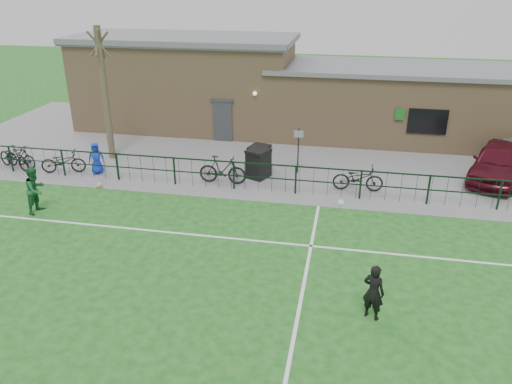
% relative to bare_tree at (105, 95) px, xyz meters
% --- Properties ---
extents(ground, '(90.00, 90.00, 0.00)m').
position_rel_bare_tree_xyz_m(ground, '(8.00, -10.50, -3.00)').
color(ground, '#185319').
rests_on(ground, ground).
extents(paving_strip, '(34.00, 13.00, 0.02)m').
position_rel_bare_tree_xyz_m(paving_strip, '(8.00, 3.00, -2.99)').
color(paving_strip, slate).
rests_on(paving_strip, ground).
extents(pitch_line_touch, '(28.00, 0.10, 0.01)m').
position_rel_bare_tree_xyz_m(pitch_line_touch, '(8.00, -2.70, -3.00)').
color(pitch_line_touch, white).
rests_on(pitch_line_touch, ground).
extents(pitch_line_mid, '(28.00, 0.10, 0.01)m').
position_rel_bare_tree_xyz_m(pitch_line_mid, '(8.00, -6.50, -3.00)').
color(pitch_line_mid, white).
rests_on(pitch_line_mid, ground).
extents(pitch_line_perp, '(0.10, 16.00, 0.01)m').
position_rel_bare_tree_xyz_m(pitch_line_perp, '(10.00, -10.50, -3.00)').
color(pitch_line_perp, white).
rests_on(pitch_line_perp, ground).
extents(perimeter_fence, '(28.00, 0.10, 1.20)m').
position_rel_bare_tree_xyz_m(perimeter_fence, '(8.00, -2.50, -2.40)').
color(perimeter_fence, black).
rests_on(perimeter_fence, ground).
extents(bare_tree, '(0.30, 0.30, 6.00)m').
position_rel_bare_tree_xyz_m(bare_tree, '(0.00, 0.00, 0.00)').
color(bare_tree, '#4B3E2D').
rests_on(bare_tree, ground).
extents(wheelie_bin_left, '(1.05, 1.11, 1.16)m').
position_rel_bare_tree_xyz_m(wheelie_bin_left, '(7.24, -1.09, -2.40)').
color(wheelie_bin_left, black).
rests_on(wheelie_bin_left, paving_strip).
extents(wheelie_bin_right, '(0.95, 1.02, 1.13)m').
position_rel_bare_tree_xyz_m(wheelie_bin_right, '(7.18, -0.54, -2.41)').
color(wheelie_bin_right, black).
rests_on(wheelie_bin_right, paving_strip).
extents(sign_post, '(0.08, 0.08, 2.00)m').
position_rel_bare_tree_xyz_m(sign_post, '(8.82, -0.22, -1.98)').
color(sign_post, black).
rests_on(sign_post, paving_strip).
extents(car_maroon, '(3.38, 4.94, 1.56)m').
position_rel_bare_tree_xyz_m(car_maroon, '(17.12, 0.61, -2.20)').
color(car_maroon, '#470C18').
rests_on(car_maroon, paving_strip).
extents(bicycle_a, '(2.15, 1.39, 1.07)m').
position_rel_bare_tree_xyz_m(bicycle_a, '(-3.63, -2.12, -2.45)').
color(bicycle_a, black).
rests_on(bicycle_a, paving_strip).
extents(bicycle_b, '(1.74, 0.77, 1.01)m').
position_rel_bare_tree_xyz_m(bicycle_b, '(-3.43, -1.98, -2.47)').
color(bicycle_b, black).
rests_on(bicycle_b, paving_strip).
extents(bicycle_c, '(2.01, 1.16, 1.00)m').
position_rel_bare_tree_xyz_m(bicycle_c, '(-1.21, -2.17, -2.48)').
color(bicycle_c, black).
rests_on(bicycle_c, paving_strip).
extents(bicycle_d, '(1.98, 0.58, 1.19)m').
position_rel_bare_tree_xyz_m(bicycle_d, '(5.91, -2.02, -2.39)').
color(bicycle_d, black).
rests_on(bicycle_d, paving_strip).
extents(bicycle_e, '(2.02, 0.79, 1.04)m').
position_rel_bare_tree_xyz_m(bicycle_e, '(11.40, -1.70, -2.46)').
color(bicycle_e, black).
rests_on(bicycle_e, paving_strip).
extents(spectator_child, '(0.79, 0.68, 1.38)m').
position_rel_bare_tree_xyz_m(spectator_child, '(0.27, -1.98, -2.29)').
color(spectator_child, '#1432BD').
rests_on(spectator_child, paving_strip).
extents(goalkeeper_kick, '(1.43, 3.33, 1.87)m').
position_rel_bare_tree_xyz_m(goalkeeper_kick, '(11.80, -9.70, -2.20)').
color(goalkeeper_kick, black).
rests_on(goalkeeper_kick, ground).
extents(outfield_player, '(0.74, 0.90, 1.72)m').
position_rel_bare_tree_xyz_m(outfield_player, '(-0.05, -5.86, -2.14)').
color(outfield_player, '#19592C').
rests_on(outfield_player, ground).
extents(ball_ground, '(0.24, 0.24, 0.24)m').
position_rel_bare_tree_xyz_m(ball_ground, '(1.07, -3.43, -2.88)').
color(ball_ground, silver).
rests_on(ball_ground, ground).
extents(clubhouse, '(24.25, 5.40, 4.96)m').
position_rel_bare_tree_xyz_m(clubhouse, '(7.12, 6.00, -0.78)').
color(clubhouse, tan).
rests_on(clubhouse, ground).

